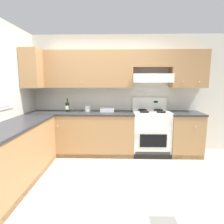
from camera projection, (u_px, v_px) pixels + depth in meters
ground_plane at (97, 183)px, 2.88m from camera, size 7.04×7.04×0.00m
wall_back at (122, 85)px, 4.15m from camera, size 4.68×0.57×2.55m
counter_back_run at (106, 133)px, 4.04m from camera, size 3.60×0.65×0.91m
counter_left_run at (15, 155)px, 2.84m from camera, size 0.63×1.91×0.91m
stove at (151, 132)px, 4.02m from camera, size 0.76×0.62×1.20m
wine_bottle at (67, 106)px, 4.01m from camera, size 0.08×0.08×0.31m
bowl at (107, 110)px, 4.05m from camera, size 0.29×0.25×0.07m
paper_towel_roll at (88, 109)px, 4.07m from camera, size 0.13×0.13×0.12m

